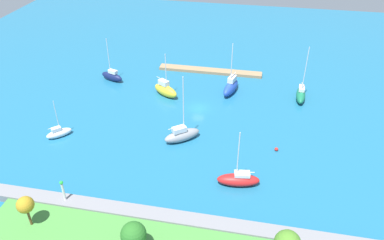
# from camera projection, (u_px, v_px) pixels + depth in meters

# --- Properties ---
(water) EXTENTS (160.00, 160.00, 0.00)m
(water) POSITION_uv_depth(u_px,v_px,m) (198.00, 108.00, 82.98)
(water) COLOR #1E668C
(water) RESTS_ON ground
(pier_dock) EXTENTS (26.51, 2.60, 0.73)m
(pier_dock) POSITION_uv_depth(u_px,v_px,m) (210.00, 71.00, 97.82)
(pier_dock) COLOR #997A56
(pier_dock) RESTS_ON ground
(breakwater) EXTENTS (64.83, 2.52, 1.33)m
(breakwater) POSITION_uv_depth(u_px,v_px,m) (159.00, 217.00, 55.95)
(breakwater) COLOR gray
(breakwater) RESTS_ON ground
(harbor_beacon) EXTENTS (0.56, 0.56, 3.73)m
(harbor_beacon) POSITION_uv_depth(u_px,v_px,m) (63.00, 189.00, 56.82)
(harbor_beacon) COLOR silver
(harbor_beacon) RESTS_ON breakwater
(park_tree_west) EXTENTS (3.40, 3.40, 4.89)m
(park_tree_west) POSITION_uv_depth(u_px,v_px,m) (133.00, 234.00, 48.82)
(park_tree_west) COLOR brown
(park_tree_west) RESTS_ON shoreline_park
(park_tree_midwest) EXTENTS (2.42, 2.42, 5.11)m
(park_tree_midwest) POSITION_uv_depth(u_px,v_px,m) (25.00, 205.00, 52.22)
(park_tree_midwest) COLOR brown
(park_tree_midwest) RESTS_ON shoreline_park
(sailboat_gray_west_end) EXTENTS (7.15, 6.30, 13.59)m
(sailboat_gray_west_end) POSITION_uv_depth(u_px,v_px,m) (182.00, 135.00, 72.36)
(sailboat_gray_west_end) COLOR gray
(sailboat_gray_west_end) RESTS_ON water
(sailboat_navy_inner_mooring) EXTENTS (6.48, 3.89, 10.89)m
(sailboat_navy_inner_mooring) POSITION_uv_depth(u_px,v_px,m) (112.00, 76.00, 93.46)
(sailboat_navy_inner_mooring) COLOR #141E4C
(sailboat_navy_inner_mooring) RESTS_ON water
(sailboat_yellow_mid_basin) EXTENTS (6.96, 5.43, 10.48)m
(sailboat_yellow_mid_basin) POSITION_uv_depth(u_px,v_px,m) (165.00, 90.00, 86.87)
(sailboat_yellow_mid_basin) COLOR yellow
(sailboat_yellow_mid_basin) RESTS_ON water
(sailboat_green_far_south) EXTENTS (2.42, 7.28, 12.80)m
(sailboat_green_far_south) POSITION_uv_depth(u_px,v_px,m) (301.00, 94.00, 85.67)
(sailboat_green_far_south) COLOR #19724C
(sailboat_green_far_south) RESTS_ON water
(sailboat_blue_center_basin) EXTENTS (4.00, 7.77, 12.38)m
(sailboat_blue_center_basin) POSITION_uv_depth(u_px,v_px,m) (231.00, 87.00, 88.00)
(sailboat_blue_center_basin) COLOR #2347B2
(sailboat_blue_center_basin) RESTS_ON water
(sailboat_white_east_end) EXTENTS (4.68, 4.63, 7.96)m
(sailboat_white_east_end) POSITION_uv_depth(u_px,v_px,m) (59.00, 133.00, 73.61)
(sailboat_white_east_end) COLOR white
(sailboat_white_east_end) RESTS_ON water
(sailboat_red_lone_south) EXTENTS (7.28, 3.43, 10.51)m
(sailboat_red_lone_south) POSITION_uv_depth(u_px,v_px,m) (238.00, 179.00, 62.12)
(sailboat_red_lone_south) COLOR red
(sailboat_red_lone_south) RESTS_ON water
(mooring_buoy_red) EXTENTS (0.69, 0.69, 0.69)m
(mooring_buoy_red) POSITION_uv_depth(u_px,v_px,m) (276.00, 149.00, 70.13)
(mooring_buoy_red) COLOR red
(mooring_buoy_red) RESTS_ON water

